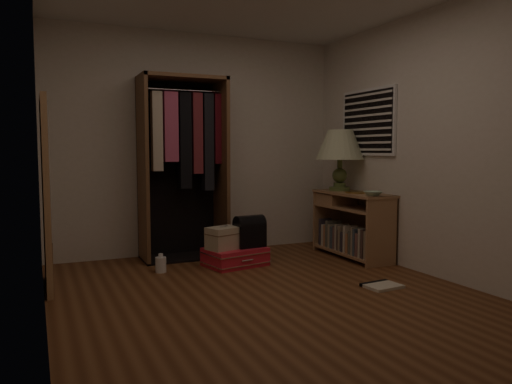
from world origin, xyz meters
TOP-DOWN VIEW (x-y plane):
  - ground at (0.00, 0.00)m, footprint 4.00×4.00m
  - room_walls at (0.08, 0.04)m, footprint 3.52×4.02m
  - console_bookshelf at (1.54, 1.04)m, footprint 0.42×1.12m
  - open_wardrobe at (-0.22, 1.77)m, footprint 0.97×0.50m
  - floor_mirror at (-1.70, 1.00)m, footprint 0.06×0.80m
  - pink_suitcase at (0.14, 1.15)m, footprint 0.71×0.57m
  - train_case at (0.01, 1.13)m, footprint 0.41×0.34m
  - black_bag at (0.31, 1.14)m, footprint 0.33×0.23m
  - table_lamp at (1.54, 1.28)m, footprint 0.64×0.64m
  - brass_tray at (1.54, 0.92)m, footprint 0.27×0.27m
  - ceramic_bowl at (1.49, 0.57)m, footprint 0.23×0.23m
  - white_jug at (-0.65, 1.17)m, footprint 0.14×0.14m
  - floor_book at (1.04, -0.17)m, footprint 0.34×0.28m

SIDE VIEW (x-z plane):
  - ground at x=0.00m, z-range 0.00..0.00m
  - floor_book at x=1.04m, z-range 0.00..0.03m
  - white_jug at x=-0.65m, z-range -0.01..0.18m
  - pink_suitcase at x=0.14m, z-range 0.00..0.19m
  - train_case at x=0.01m, z-range 0.19..0.44m
  - black_bag at x=0.31m, z-range 0.20..0.54m
  - console_bookshelf at x=1.54m, z-range 0.01..0.76m
  - brass_tray at x=1.54m, z-range 0.75..0.77m
  - ceramic_bowl at x=1.49m, z-range 0.75..0.80m
  - floor_mirror at x=-1.70m, z-range 0.00..1.70m
  - open_wardrobe at x=-0.22m, z-range 0.19..2.24m
  - table_lamp at x=1.54m, z-range 0.92..1.64m
  - room_walls at x=0.08m, z-range 0.20..2.80m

